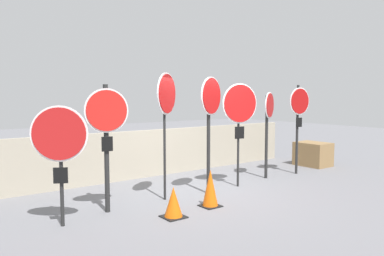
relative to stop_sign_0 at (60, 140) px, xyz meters
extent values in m
plane|color=slate|center=(3.25, 0.30, -1.42)|extent=(40.00, 40.00, 0.00)
cube|color=#A89E89|center=(3.25, 2.48, -0.80)|extent=(9.58, 0.12, 1.24)
cylinder|color=black|center=(0.03, 0.05, -0.45)|extent=(0.06, 0.06, 1.95)
cylinder|color=white|center=(0.00, 0.00, 0.11)|extent=(0.80, 0.47, 0.91)
cylinder|color=red|center=(-0.01, -0.02, 0.11)|extent=(0.74, 0.44, 0.85)
cube|color=black|center=(0.00, 0.00, -0.57)|extent=(0.21, 0.13, 0.26)
cylinder|color=black|center=(0.93, 0.31, -0.25)|extent=(0.09, 0.09, 2.34)
cylinder|color=white|center=(0.92, 0.24, 0.45)|extent=(0.78, 0.18, 0.80)
cylinder|color=red|center=(0.92, 0.22, 0.45)|extent=(0.73, 0.17, 0.74)
cube|color=black|center=(0.92, 0.24, -0.15)|extent=(0.20, 0.06, 0.27)
cylinder|color=black|center=(2.22, 0.36, -0.22)|extent=(0.05, 0.05, 2.40)
cylinder|color=white|center=(2.25, 0.32, 0.76)|extent=(0.73, 0.48, 0.85)
cylinder|color=#AD0F0F|center=(2.26, 0.30, 0.76)|extent=(0.68, 0.44, 0.79)
cylinder|color=black|center=(3.25, 0.19, -0.22)|extent=(0.08, 0.08, 2.40)
cylinder|color=white|center=(3.27, 0.14, 0.71)|extent=(0.77, 0.32, 0.82)
cylinder|color=#AD0F0F|center=(3.27, 0.12, 0.71)|extent=(0.72, 0.30, 0.76)
cylinder|color=black|center=(4.23, 0.28, -0.22)|extent=(0.05, 0.05, 2.41)
cylinder|color=white|center=(4.22, 0.23, 0.54)|extent=(0.91, 0.20, 0.93)
cylinder|color=red|center=(4.21, 0.22, 0.54)|extent=(0.86, 0.19, 0.87)
cube|color=black|center=(4.22, 0.23, -0.14)|extent=(0.24, 0.07, 0.28)
cylinder|color=black|center=(5.44, 0.49, -0.35)|extent=(0.08, 0.08, 2.15)
cylinder|color=white|center=(5.47, 0.44, 0.48)|extent=(0.62, 0.31, 0.67)
cylinder|color=#AD0F0F|center=(5.47, 0.42, 0.48)|extent=(0.56, 0.28, 0.61)
cylinder|color=black|center=(6.54, 0.38, -0.21)|extent=(0.07, 0.07, 2.43)
cylinder|color=white|center=(6.54, 0.32, 0.57)|extent=(0.74, 0.08, 0.74)
cylinder|color=#AD0F0F|center=(6.53, 0.30, 0.57)|extent=(0.68, 0.08, 0.68)
cube|color=black|center=(6.54, 0.32, 0.00)|extent=(0.21, 0.04, 0.25)
cube|color=black|center=(1.73, -0.69, -1.41)|extent=(0.39, 0.39, 0.02)
cone|color=#E05B0C|center=(1.73, -0.69, -1.14)|extent=(0.32, 0.32, 0.53)
cube|color=black|center=(2.67, -0.57, -1.41)|extent=(0.36, 0.36, 0.02)
cone|color=#E05B0C|center=(2.67, -0.57, -1.05)|extent=(0.30, 0.30, 0.71)
cube|color=olive|center=(7.92, 0.82, -1.06)|extent=(0.74, 0.98, 0.72)
camera|label=1|loc=(-1.88, -6.02, 0.71)|focal=35.00mm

